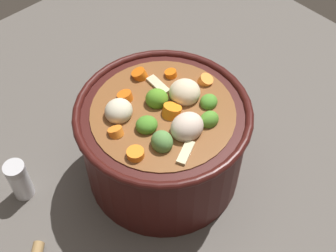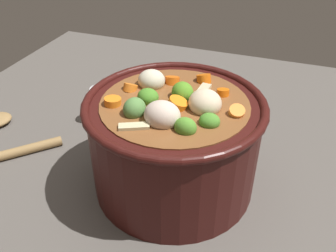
# 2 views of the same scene
# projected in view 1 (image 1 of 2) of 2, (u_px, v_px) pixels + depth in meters

# --- Properties ---
(ground_plane) EXTENTS (1.10, 1.10, 0.00)m
(ground_plane) POSITION_uv_depth(u_px,v_px,m) (164.00, 169.00, 0.78)
(ground_plane) COLOR #514C47
(cooking_pot) EXTENTS (0.26, 0.26, 0.18)m
(cooking_pot) POSITION_uv_depth(u_px,v_px,m) (163.00, 140.00, 0.72)
(cooking_pot) COLOR #38110F
(cooking_pot) RESTS_ON ground_plane
(salt_shaker) EXTENTS (0.03, 0.03, 0.08)m
(salt_shaker) POSITION_uv_depth(u_px,v_px,m) (19.00, 180.00, 0.72)
(salt_shaker) COLOR silver
(salt_shaker) RESTS_ON ground_plane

